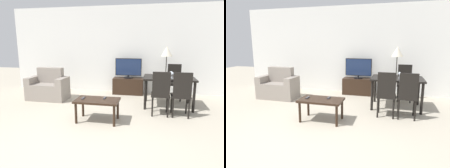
# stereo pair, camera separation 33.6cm
# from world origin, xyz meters

# --- Properties ---
(ground_plane) EXTENTS (18.00, 18.00, 0.00)m
(ground_plane) POSITION_xyz_m (0.00, 0.00, 0.00)
(ground_plane) COLOR #B2A893
(wall_back) EXTENTS (7.15, 0.06, 2.70)m
(wall_back) POSITION_xyz_m (0.00, 3.93, 1.35)
(wall_back) COLOR white
(wall_back) RESTS_ON ground_plane
(armchair) EXTENTS (1.10, 0.60, 0.88)m
(armchair) POSITION_xyz_m (-1.77, 2.62, 0.33)
(armchair) COLOR gray
(armchair) RESTS_ON ground_plane
(tv_stand) EXTENTS (0.92, 0.42, 0.50)m
(tv_stand) POSITION_xyz_m (0.37, 3.66, 0.25)
(tv_stand) COLOR black
(tv_stand) RESTS_ON ground_plane
(tv) EXTENTS (0.80, 0.28, 0.61)m
(tv) POSITION_xyz_m (0.37, 3.65, 0.81)
(tv) COLOR black
(tv) RESTS_ON tv_stand
(coffee_table) EXTENTS (0.88, 0.52, 0.46)m
(coffee_table) POSITION_xyz_m (0.03, 1.31, 0.39)
(coffee_table) COLOR black
(coffee_table) RESTS_ON ground_plane
(dining_table) EXTENTS (1.21, 0.85, 0.75)m
(dining_table) POSITION_xyz_m (1.50, 2.60, 0.65)
(dining_table) COLOR black
(dining_table) RESTS_ON ground_plane
(dining_chair_near) EXTENTS (0.40, 0.40, 0.98)m
(dining_chair_near) POSITION_xyz_m (1.28, 1.87, 0.54)
(dining_chair_near) COLOR black
(dining_chair_near) RESTS_ON ground_plane
(dining_chair_far) EXTENTS (0.40, 0.40, 0.98)m
(dining_chair_far) POSITION_xyz_m (1.71, 3.34, 0.54)
(dining_chair_far) COLOR black
(dining_chair_far) RESTS_ON ground_plane
(dining_chair_near_right) EXTENTS (0.40, 0.40, 0.98)m
(dining_chair_near_right) POSITION_xyz_m (1.71, 1.87, 0.54)
(dining_chair_near_right) COLOR black
(dining_chair_near_right) RESTS_ON ground_plane
(floor_lamp) EXTENTS (0.32, 0.32, 1.48)m
(floor_lamp) POSITION_xyz_m (1.48, 3.55, 1.26)
(floor_lamp) COLOR black
(floor_lamp) RESTS_ON ground_plane
(remote_primary) EXTENTS (0.04, 0.15, 0.02)m
(remote_primary) POSITION_xyz_m (0.15, 1.41, 0.47)
(remote_primary) COLOR #38383D
(remote_primary) RESTS_ON coffee_table
(remote_secondary) EXTENTS (0.04, 0.15, 0.02)m
(remote_secondary) POSITION_xyz_m (-0.27, 1.31, 0.47)
(remote_secondary) COLOR #38383D
(remote_secondary) RESTS_ON coffee_table
(wine_glass_left) EXTENTS (0.07, 0.07, 0.15)m
(wine_glass_left) POSITION_xyz_m (1.80, 2.45, 0.85)
(wine_glass_left) COLOR silver
(wine_glass_left) RESTS_ON dining_table
(wine_glass_center) EXTENTS (0.07, 0.07, 0.15)m
(wine_glass_center) POSITION_xyz_m (1.56, 2.42, 0.85)
(wine_glass_center) COLOR silver
(wine_glass_center) RESTS_ON dining_table
(wine_glass_right) EXTENTS (0.07, 0.07, 0.15)m
(wine_glass_right) POSITION_xyz_m (1.55, 2.59, 0.85)
(wine_glass_right) COLOR silver
(wine_glass_right) RESTS_ON dining_table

